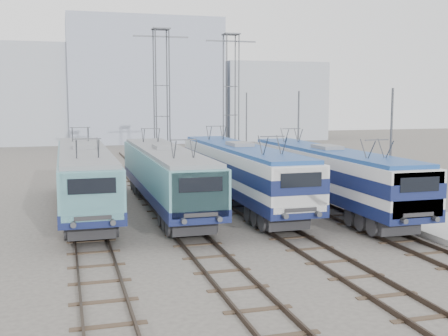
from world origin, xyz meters
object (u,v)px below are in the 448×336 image
locomotive_center_right (241,169)px  mast_mid (298,139)px  locomotive_center_left (165,173)px  catenary_tower_west (162,96)px  mast_rear (246,130)px  safety_cone (387,211)px  locomotive_far_right (328,172)px  mast_front (390,155)px  locomotive_far_left (84,174)px  catenary_tower_east (231,96)px

locomotive_center_right → mast_mid: bearing=44.0°
locomotive_center_left → catenary_tower_west: 14.91m
mast_mid → mast_rear: same height
mast_rear → mast_mid: bearing=-90.0°
safety_cone → locomotive_center_left: bearing=151.0°
locomotive_far_right → mast_front: (1.85, -3.44, 1.25)m
catenary_tower_west → mast_rear: catenary_tower_west is taller
locomotive_center_left → mast_front: size_ratio=2.51×
locomotive_far_left → catenary_tower_east: 20.77m
locomotive_center_right → mast_front: size_ratio=2.57×
catenary_tower_west → catenary_tower_east: bearing=17.1°
catenary_tower_west → mast_mid: size_ratio=1.71×
mast_front → safety_cone: bearing=-174.7°
locomotive_center_left → locomotive_far_left: bearing=171.5°
locomotive_far_right → mast_mid: bearing=77.8°
locomotive_center_right → mast_rear: bearing=70.7°
locomotive_center_left → locomotive_far_right: size_ratio=1.00×
mast_front → mast_rear: (0.00, 24.00, 0.00)m
locomotive_far_left → mast_mid: 16.31m
safety_cone → locomotive_far_left: bearing=156.5°
catenary_tower_east → safety_cone: bearing=-84.8°
catenary_tower_east → mast_front: (2.10, -22.00, -3.14)m
catenary_tower_west → catenary_tower_east: size_ratio=1.00×
locomotive_center_right → safety_cone: bearing=-43.2°
catenary_tower_west → mast_front: 22.00m
mast_rear → locomotive_far_right: bearing=-95.1°
catenary_tower_east → mast_mid: 10.69m
locomotive_center_right → mast_rear: mast_rear is taller
locomotive_center_right → safety_cone: (6.25, -5.88, -1.74)m
locomotive_center_left → safety_cone: size_ratio=33.77×
catenary_tower_west → mast_mid: catenary_tower_west is taller
mast_front → safety_cone: mast_front is taller
locomotive_center_right → locomotive_far_right: size_ratio=1.02×
mast_mid → locomotive_far_right: bearing=-102.2°
mast_mid → mast_rear: bearing=90.0°
locomotive_far_right → mast_front: mast_front is taller
catenary_tower_east → locomotive_center_left: bearing=-118.6°
mast_front → catenary_tower_east: bearing=95.5°
catenary_tower_west → mast_front: catenary_tower_west is taller
locomotive_far_left → catenary_tower_east: size_ratio=1.50×
locomotive_center_left → catenary_tower_east: (8.75, 16.05, 4.45)m
locomotive_center_right → mast_mid: size_ratio=2.57×
catenary_tower_west → locomotive_center_left: bearing=-99.1°
locomotive_far_left → mast_front: size_ratio=2.57×
mast_mid → locomotive_center_right: bearing=-136.0°
mast_front → locomotive_far_left: bearing=156.7°
locomotive_far_left → mast_rear: size_ratio=2.57×
locomotive_far_right → safety_cone: locomotive_far_right is taller
locomotive_far_left → catenary_tower_west: bearing=63.2°
mast_front → mast_mid: bearing=90.0°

